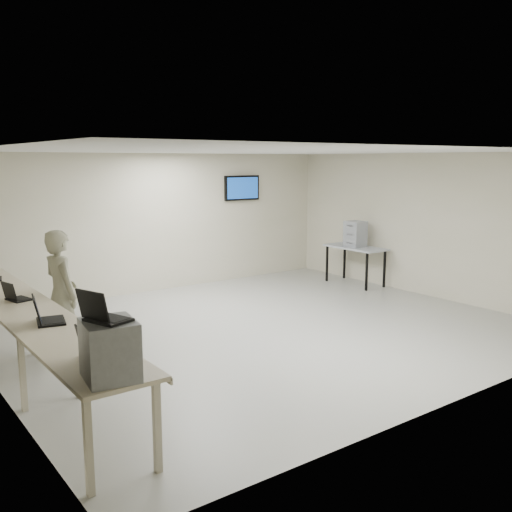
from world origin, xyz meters
TOP-DOWN VIEW (x-y plane):
  - room at (0.03, 0.06)m, footprint 8.01×7.01m
  - workbench at (-3.59, 0.00)m, footprint 0.76×6.00m
  - equipment_box at (-3.65, -2.75)m, footprint 0.47×0.52m
  - laptop_on_box at (-3.70, -2.75)m, footprint 0.38×0.41m
  - laptop_0 at (-3.62, -2.28)m, footprint 0.38×0.44m
  - laptop_1 at (-3.60, -0.81)m, footprint 0.41×0.45m
  - laptop_2 at (-3.61, 0.47)m, footprint 0.33×0.36m
  - soldier at (-3.00, 0.54)m, footprint 0.50×0.69m
  - side_table at (3.60, 1.47)m, footprint 0.64×1.38m
  - storage_bins at (3.58, 1.47)m, footprint 0.35×0.39m

SIDE VIEW (x-z plane):
  - side_table at x=3.60m, z-range 0.34..1.16m
  - workbench at x=-3.59m, z-range 0.38..1.28m
  - soldier at x=-3.00m, z-range 0.00..1.75m
  - laptop_2 at x=-3.61m, z-range 0.84..1.09m
  - laptop_1 at x=-3.60m, z-range 0.82..1.13m
  - laptop_0 at x=-3.62m, z-range 0.82..1.14m
  - storage_bins at x=3.58m, z-range 0.83..1.38m
  - equipment_box at x=-3.65m, z-range 0.90..1.39m
  - room at x=0.03m, z-range 0.01..2.82m
  - laptop_on_box at x=-3.70m, z-range 1.32..1.59m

